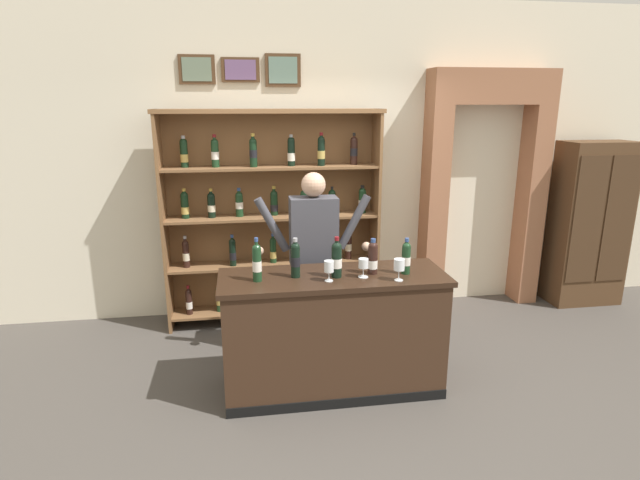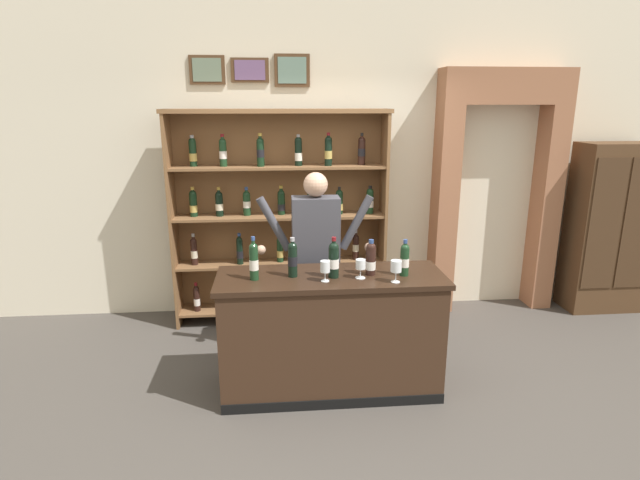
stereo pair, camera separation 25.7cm
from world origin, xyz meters
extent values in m
cube|color=#47423D|center=(0.00, 0.00, -0.01)|extent=(14.00, 14.00, 0.02)
cube|color=beige|center=(0.00, 1.79, 1.62)|extent=(12.00, 0.16, 3.23)
cube|color=#4C331E|center=(-1.10, 1.69, 2.53)|extent=(0.35, 0.02, 0.27)
cube|color=slate|center=(-1.10, 1.68, 2.53)|extent=(0.28, 0.01, 0.22)
cube|color=#4C331E|center=(-0.68, 1.69, 2.53)|extent=(0.37, 0.02, 0.23)
cube|color=slate|center=(-0.68, 1.68, 2.53)|extent=(0.30, 0.01, 0.19)
cube|color=#4C331E|center=(-0.27, 1.69, 2.53)|extent=(0.35, 0.02, 0.31)
cube|color=slate|center=(-0.27, 1.68, 2.53)|extent=(0.28, 0.01, 0.25)
cube|color=brown|center=(-1.47, 1.38, 1.08)|extent=(0.03, 0.34, 2.16)
cube|color=brown|center=(0.63, 1.38, 1.08)|extent=(0.03, 0.34, 2.16)
cube|color=brown|center=(-0.42, 1.54, 1.08)|extent=(2.13, 0.02, 2.16)
cube|color=brown|center=(-0.42, 1.38, 0.14)|extent=(2.07, 0.32, 0.03)
cylinder|color=black|center=(-1.29, 1.34, 0.26)|extent=(0.06, 0.06, 0.23)
sphere|color=black|center=(-1.29, 1.34, 0.38)|extent=(0.06, 0.06, 0.06)
cylinder|color=black|center=(-1.29, 1.34, 0.41)|extent=(0.03, 0.03, 0.07)
cylinder|color=maroon|center=(-1.29, 1.34, 0.44)|extent=(0.03, 0.03, 0.03)
cylinder|color=silver|center=(-1.29, 1.34, 0.24)|extent=(0.06, 0.06, 0.07)
cylinder|color=#19381E|center=(-0.99, 1.37, 0.27)|extent=(0.06, 0.06, 0.23)
sphere|color=#19381E|center=(-0.99, 1.37, 0.39)|extent=(0.06, 0.06, 0.06)
cylinder|color=#19381E|center=(-0.99, 1.37, 0.41)|extent=(0.03, 0.03, 0.06)
cylinder|color=#B79338|center=(-0.99, 1.37, 0.44)|extent=(0.03, 0.03, 0.03)
cylinder|color=tan|center=(-0.99, 1.37, 0.25)|extent=(0.06, 0.06, 0.08)
cylinder|color=black|center=(-0.68, 1.37, 0.26)|extent=(0.06, 0.06, 0.23)
sphere|color=black|center=(-0.68, 1.37, 0.38)|extent=(0.06, 0.06, 0.06)
cylinder|color=black|center=(-0.68, 1.37, 0.41)|extent=(0.02, 0.02, 0.07)
cylinder|color=#B79338|center=(-0.68, 1.37, 0.43)|extent=(0.03, 0.03, 0.03)
cylinder|color=silver|center=(-0.68, 1.37, 0.26)|extent=(0.06, 0.06, 0.07)
cylinder|color=black|center=(-0.42, 1.42, 0.27)|extent=(0.06, 0.06, 0.25)
sphere|color=black|center=(-0.42, 1.42, 0.40)|extent=(0.06, 0.06, 0.06)
cylinder|color=black|center=(-0.42, 1.42, 0.43)|extent=(0.03, 0.03, 0.07)
cylinder|color=#B79338|center=(-0.42, 1.42, 0.45)|extent=(0.03, 0.03, 0.03)
cylinder|color=silver|center=(-0.42, 1.42, 0.24)|extent=(0.06, 0.06, 0.08)
cylinder|color=black|center=(-0.16, 1.37, 0.26)|extent=(0.06, 0.06, 0.23)
sphere|color=black|center=(-0.16, 1.37, 0.38)|extent=(0.06, 0.06, 0.06)
cylinder|color=black|center=(-0.16, 1.37, 0.40)|extent=(0.03, 0.03, 0.06)
cylinder|color=black|center=(-0.16, 1.37, 0.42)|extent=(0.03, 0.03, 0.03)
cylinder|color=black|center=(-0.16, 1.37, 0.23)|extent=(0.06, 0.06, 0.07)
cylinder|color=black|center=(0.18, 1.34, 0.27)|extent=(0.06, 0.06, 0.24)
sphere|color=black|center=(0.18, 1.34, 0.39)|extent=(0.06, 0.06, 0.06)
cylinder|color=black|center=(0.18, 1.34, 0.42)|extent=(0.02, 0.02, 0.07)
cylinder|color=#B79338|center=(0.18, 1.34, 0.45)|extent=(0.03, 0.03, 0.03)
cylinder|color=beige|center=(0.18, 1.34, 0.26)|extent=(0.06, 0.06, 0.08)
cylinder|color=black|center=(0.46, 1.36, 0.27)|extent=(0.06, 0.06, 0.24)
sphere|color=black|center=(0.46, 1.36, 0.40)|extent=(0.06, 0.06, 0.06)
cylinder|color=black|center=(0.46, 1.36, 0.43)|extent=(0.02, 0.02, 0.07)
cylinder|color=navy|center=(0.46, 1.36, 0.45)|extent=(0.03, 0.03, 0.03)
cylinder|color=beige|center=(0.46, 1.36, 0.28)|extent=(0.06, 0.06, 0.08)
cube|color=brown|center=(-0.42, 1.38, 0.63)|extent=(2.07, 0.32, 0.02)
cylinder|color=black|center=(-1.29, 1.37, 0.76)|extent=(0.07, 0.07, 0.24)
sphere|color=black|center=(-1.29, 1.37, 0.88)|extent=(0.06, 0.06, 0.06)
cylinder|color=black|center=(-1.29, 1.37, 0.92)|extent=(0.03, 0.03, 0.08)
cylinder|color=#99999E|center=(-1.29, 1.37, 0.95)|extent=(0.03, 0.03, 0.03)
cylinder|color=beige|center=(-1.29, 1.37, 0.75)|extent=(0.07, 0.07, 0.08)
cylinder|color=black|center=(-0.83, 1.35, 0.76)|extent=(0.07, 0.07, 0.24)
sphere|color=black|center=(-0.83, 1.35, 0.89)|extent=(0.06, 0.06, 0.06)
cylinder|color=black|center=(-0.83, 1.35, 0.92)|extent=(0.03, 0.03, 0.07)
cylinder|color=navy|center=(-0.83, 1.35, 0.95)|extent=(0.03, 0.03, 0.03)
cylinder|color=black|center=(-0.83, 1.35, 0.74)|extent=(0.07, 0.07, 0.08)
cylinder|color=#19381E|center=(-0.43, 1.39, 0.75)|extent=(0.07, 0.07, 0.22)
sphere|color=#19381E|center=(-0.43, 1.39, 0.87)|extent=(0.06, 0.06, 0.06)
cylinder|color=#19381E|center=(-0.43, 1.39, 0.90)|extent=(0.03, 0.03, 0.08)
cylinder|color=navy|center=(-0.43, 1.39, 0.93)|extent=(0.03, 0.03, 0.03)
cylinder|color=tan|center=(-0.43, 1.39, 0.72)|extent=(0.07, 0.07, 0.07)
cylinder|color=black|center=(-0.04, 1.35, 0.75)|extent=(0.07, 0.07, 0.22)
sphere|color=black|center=(-0.04, 1.35, 0.87)|extent=(0.06, 0.06, 0.06)
cylinder|color=black|center=(-0.04, 1.35, 0.90)|extent=(0.03, 0.03, 0.07)
cylinder|color=#99999E|center=(-0.04, 1.35, 0.92)|extent=(0.03, 0.03, 0.03)
cylinder|color=tan|center=(-0.04, 1.35, 0.74)|extent=(0.07, 0.07, 0.07)
cylinder|color=black|center=(0.36, 1.39, 0.75)|extent=(0.07, 0.07, 0.23)
sphere|color=black|center=(0.36, 1.39, 0.87)|extent=(0.06, 0.06, 0.06)
cylinder|color=black|center=(0.36, 1.39, 0.91)|extent=(0.02, 0.02, 0.08)
cylinder|color=#99999E|center=(0.36, 1.39, 0.94)|extent=(0.03, 0.03, 0.03)
cylinder|color=beige|center=(0.36, 1.39, 0.76)|extent=(0.07, 0.07, 0.07)
cube|color=brown|center=(-0.42, 1.38, 1.12)|extent=(2.07, 0.32, 0.02)
cylinder|color=black|center=(-1.27, 1.40, 1.24)|extent=(0.07, 0.07, 0.22)
sphere|color=black|center=(-1.27, 1.40, 1.35)|extent=(0.07, 0.07, 0.07)
cylinder|color=black|center=(-1.27, 1.40, 1.38)|extent=(0.03, 0.03, 0.07)
cylinder|color=#B79338|center=(-1.27, 1.40, 1.41)|extent=(0.04, 0.04, 0.03)
cylinder|color=tan|center=(-1.27, 1.40, 1.21)|extent=(0.08, 0.08, 0.07)
cylinder|color=black|center=(-1.01, 1.39, 1.23)|extent=(0.07, 0.07, 0.20)
sphere|color=black|center=(-1.01, 1.39, 1.34)|extent=(0.07, 0.07, 0.07)
cylinder|color=black|center=(-1.01, 1.39, 1.37)|extent=(0.03, 0.03, 0.08)
cylinder|color=#B79338|center=(-1.01, 1.39, 1.40)|extent=(0.03, 0.03, 0.03)
cylinder|color=beige|center=(-1.01, 1.39, 1.22)|extent=(0.08, 0.08, 0.07)
cylinder|color=#19381E|center=(-0.74, 1.40, 1.23)|extent=(0.07, 0.07, 0.20)
sphere|color=#19381E|center=(-0.74, 1.40, 1.34)|extent=(0.07, 0.07, 0.07)
cylinder|color=#19381E|center=(-0.74, 1.40, 1.37)|extent=(0.03, 0.03, 0.08)
cylinder|color=navy|center=(-0.74, 1.40, 1.40)|extent=(0.03, 0.03, 0.03)
cylinder|color=silver|center=(-0.74, 1.40, 1.24)|extent=(0.08, 0.08, 0.06)
cylinder|color=black|center=(-0.40, 1.41, 1.23)|extent=(0.07, 0.07, 0.20)
sphere|color=black|center=(-0.40, 1.41, 1.34)|extent=(0.07, 0.07, 0.07)
cylinder|color=black|center=(-0.40, 1.41, 1.38)|extent=(0.03, 0.03, 0.08)
cylinder|color=#B79338|center=(-0.40, 1.41, 1.41)|extent=(0.04, 0.04, 0.03)
cylinder|color=black|center=(-0.40, 1.41, 1.20)|extent=(0.08, 0.08, 0.07)
cylinder|color=#19381E|center=(-0.11, 1.35, 1.24)|extent=(0.07, 0.07, 0.21)
sphere|color=#19381E|center=(-0.11, 1.35, 1.35)|extent=(0.07, 0.07, 0.07)
cylinder|color=#19381E|center=(-0.11, 1.35, 1.38)|extent=(0.03, 0.03, 0.08)
cylinder|color=black|center=(-0.11, 1.35, 1.41)|extent=(0.04, 0.04, 0.03)
cylinder|color=silver|center=(-0.11, 1.35, 1.21)|extent=(0.08, 0.08, 0.07)
cylinder|color=black|center=(0.18, 1.38, 1.23)|extent=(0.07, 0.07, 0.20)
sphere|color=black|center=(0.18, 1.38, 1.34)|extent=(0.07, 0.07, 0.07)
cylinder|color=black|center=(0.18, 1.38, 1.37)|extent=(0.03, 0.03, 0.07)
cylinder|color=black|center=(0.18, 1.38, 1.39)|extent=(0.03, 0.03, 0.03)
cylinder|color=tan|center=(0.18, 1.38, 1.20)|extent=(0.08, 0.08, 0.07)
cylinder|color=#19381E|center=(0.49, 1.38, 1.24)|extent=(0.07, 0.07, 0.21)
sphere|color=#19381E|center=(0.49, 1.38, 1.35)|extent=(0.07, 0.07, 0.07)
cylinder|color=#19381E|center=(0.49, 1.38, 1.38)|extent=(0.04, 0.04, 0.06)
cylinder|color=black|center=(0.49, 1.38, 1.40)|extent=(0.04, 0.04, 0.03)
cylinder|color=silver|center=(0.49, 1.38, 1.23)|extent=(0.08, 0.08, 0.07)
cube|color=brown|center=(-0.42, 1.38, 1.61)|extent=(2.07, 0.32, 0.02)
cylinder|color=black|center=(-1.24, 1.42, 1.74)|extent=(0.07, 0.07, 0.23)
sphere|color=black|center=(-1.24, 1.42, 1.86)|extent=(0.07, 0.07, 0.07)
cylinder|color=black|center=(-1.24, 1.42, 1.88)|extent=(0.03, 0.03, 0.06)
cylinder|color=#99999E|center=(-1.24, 1.42, 1.90)|extent=(0.04, 0.04, 0.03)
cylinder|color=tan|center=(-1.24, 1.42, 1.71)|extent=(0.07, 0.07, 0.07)
cylinder|color=#19381E|center=(-0.95, 1.38, 1.74)|extent=(0.07, 0.07, 0.23)
sphere|color=#19381E|center=(-0.95, 1.38, 1.85)|extent=(0.07, 0.07, 0.07)
cylinder|color=#19381E|center=(-0.95, 1.38, 1.89)|extent=(0.03, 0.03, 0.08)
cylinder|color=maroon|center=(-0.95, 1.38, 1.92)|extent=(0.04, 0.04, 0.03)
cylinder|color=silver|center=(-0.95, 1.38, 1.73)|extent=(0.07, 0.07, 0.07)
cylinder|color=black|center=(-0.59, 1.35, 1.74)|extent=(0.07, 0.07, 0.23)
sphere|color=black|center=(-0.59, 1.35, 1.86)|extent=(0.07, 0.07, 0.07)
cylinder|color=black|center=(-0.59, 1.35, 1.89)|extent=(0.03, 0.03, 0.08)
cylinder|color=#B79338|center=(-0.59, 1.35, 1.92)|extent=(0.04, 0.04, 0.03)
cylinder|color=black|center=(-0.59, 1.35, 1.75)|extent=(0.07, 0.07, 0.07)
cylinder|color=black|center=(-0.23, 1.38, 1.74)|extent=(0.07, 0.07, 0.24)
sphere|color=black|center=(-0.23, 1.38, 1.86)|extent=(0.07, 0.07, 0.07)
cylinder|color=black|center=(-0.23, 1.38, 1.89)|extent=(0.03, 0.03, 0.06)
cylinder|color=#99999E|center=(-0.23, 1.38, 1.91)|extent=(0.03, 0.03, 0.03)
cylinder|color=silver|center=(-0.23, 1.38, 1.71)|extent=(0.07, 0.07, 0.08)
cylinder|color=black|center=(0.06, 1.35, 1.74)|extent=(0.07, 0.07, 0.24)
sphere|color=black|center=(0.06, 1.35, 1.87)|extent=(0.07, 0.07, 0.07)
cylinder|color=black|center=(0.06, 1.35, 1.90)|extent=(0.03, 0.03, 0.07)
cylinder|color=maroon|center=(0.06, 1.35, 1.93)|extent=(0.03, 0.03, 0.03)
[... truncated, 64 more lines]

